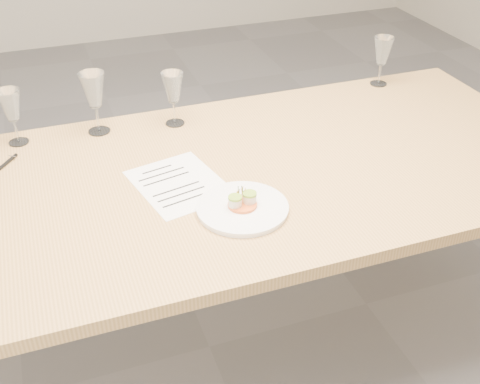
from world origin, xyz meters
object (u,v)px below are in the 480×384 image
object	(u,v)px
wine_glass_1	(94,91)
wine_glass_0	(11,107)
ballpoint_pen	(2,166)
wine_glass_3	(383,52)
dinner_plate	(243,207)
wine_glass_2	(173,89)
dining_table	(203,195)
recipe_sheet	(179,184)

from	to	relation	value
wine_glass_1	wine_glass_0	bearing A→B (deg)	177.42
ballpoint_pen	wine_glass_3	distance (m)	1.46
dinner_plate	wine_glass_2	xyz separation A→B (m)	(-0.04, 0.58, 0.12)
wine_glass_3	ballpoint_pen	bearing A→B (deg)	-173.22
dining_table	wine_glass_0	size ratio (longest dim) A/B	12.69
dinner_plate	dining_table	bearing A→B (deg)	104.56
wine_glass_3	dinner_plate	bearing A→B (deg)	-141.78
wine_glass_0	wine_glass_1	bearing A→B (deg)	-2.58
dining_table	dinner_plate	xyz separation A→B (m)	(0.05, -0.21, 0.08)
ballpoint_pen	wine_glass_3	size ratio (longest dim) A/B	0.67
wine_glass_0	dining_table	bearing A→B (deg)	-38.83
dining_table	dinner_plate	distance (m)	0.23
ballpoint_pen	wine_glass_2	xyz separation A→B (m)	(0.58, 0.11, 0.13)
ballpoint_pen	wine_glass_1	xyz separation A→B (m)	(0.32, 0.14, 0.15)
wine_glass_0	wine_glass_1	world-z (taller)	wine_glass_1
wine_glass_2	recipe_sheet	bearing A→B (deg)	-102.91
dinner_plate	ballpoint_pen	bearing A→B (deg)	143.05
dining_table	recipe_sheet	size ratio (longest dim) A/B	6.86
dining_table	wine_glass_1	xyz separation A→B (m)	(-0.25, 0.40, 0.22)
dinner_plate	recipe_sheet	distance (m)	0.23
recipe_sheet	wine_glass_1	world-z (taller)	wine_glass_1
dining_table	wine_glass_2	size ratio (longest dim) A/B	12.58
wine_glass_0	wine_glass_3	distance (m)	1.39
dining_table	wine_glass_2	xyz separation A→B (m)	(0.01, 0.37, 0.20)
ballpoint_pen	dinner_plate	bearing A→B (deg)	-90.90
ballpoint_pen	wine_glass_3	bearing A→B (deg)	-47.16
wine_glass_1	dinner_plate	bearing A→B (deg)	-63.58
dinner_plate	wine_glass_3	size ratio (longest dim) A/B	1.34
dinner_plate	wine_glass_0	distance (m)	0.85
recipe_sheet	ballpoint_pen	xyz separation A→B (m)	(-0.50, 0.28, 0.00)
dinner_plate	wine_glass_0	size ratio (longest dim) A/B	1.37
dinner_plate	wine_glass_2	bearing A→B (deg)	94.13
dining_table	ballpoint_pen	xyz separation A→B (m)	(-0.57, 0.26, 0.07)
wine_glass_2	wine_glass_3	bearing A→B (deg)	4.04
wine_glass_0	wine_glass_2	bearing A→B (deg)	-4.55
dining_table	ballpoint_pen	world-z (taller)	ballpoint_pen
wine_glass_2	wine_glass_1	bearing A→B (deg)	173.47
dining_table	wine_glass_1	bearing A→B (deg)	121.79
wine_glass_0	wine_glass_2	world-z (taller)	wine_glass_2
ballpoint_pen	wine_glass_2	bearing A→B (deg)	-43.19
ballpoint_pen	recipe_sheet	bearing A→B (deg)	-83.17
wine_glass_2	wine_glass_3	world-z (taller)	wine_glass_3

